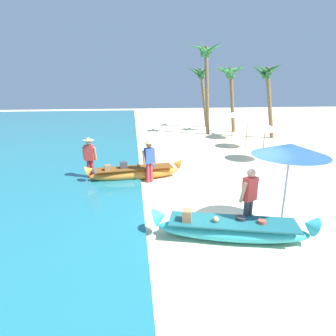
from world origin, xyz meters
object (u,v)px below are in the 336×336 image
(boat_orange_midground, at_px, (135,173))
(person_vendor_hatted, at_px, (149,158))
(palm_tree_tall_inland, at_px, (201,78))
(palm_tree_far_behind, at_px, (267,79))
(boat_cyan_foreground, at_px, (231,229))
(palm_tree_leaning_seaward, at_px, (206,61))
(person_tourist_customer, at_px, (249,197))
(patio_umbrella_large, at_px, (290,150))
(person_vendor_assistant, at_px, (90,156))
(palm_tree_mid_cluster, at_px, (231,77))

(boat_orange_midground, height_order, person_vendor_hatted, person_vendor_hatted)
(palm_tree_tall_inland, bearing_deg, palm_tree_far_behind, -61.30)
(boat_cyan_foreground, height_order, palm_tree_leaning_seaward, palm_tree_leaning_seaward)
(person_tourist_customer, distance_m, patio_umbrella_large, 1.56)
(patio_umbrella_large, height_order, palm_tree_leaning_seaward, palm_tree_leaning_seaward)
(boat_cyan_foreground, height_order, person_vendor_hatted, person_vendor_hatted)
(person_vendor_hatted, bearing_deg, person_tourist_customer, -61.57)
(person_vendor_assistant, bearing_deg, palm_tree_far_behind, 36.11)
(boat_orange_midground, bearing_deg, patio_umbrella_large, -50.08)
(boat_orange_midground, bearing_deg, person_vendor_hatted, -34.22)
(palm_tree_leaning_seaward, bearing_deg, boat_cyan_foreground, -101.59)
(palm_tree_tall_inland, bearing_deg, person_vendor_hatted, -110.72)
(person_vendor_assistant, bearing_deg, palm_tree_leaning_seaward, 54.51)
(palm_tree_leaning_seaward, height_order, palm_tree_far_behind, palm_tree_leaning_seaward)
(palm_tree_mid_cluster, bearing_deg, person_vendor_hatted, -121.53)
(boat_cyan_foreground, distance_m, person_vendor_hatted, 5.00)
(boat_orange_midground, distance_m, palm_tree_tall_inland, 16.08)
(person_vendor_assistant, height_order, patio_umbrella_large, patio_umbrella_large)
(palm_tree_mid_cluster, relative_size, palm_tree_far_behind, 1.02)
(boat_cyan_foreground, xyz_separation_m, palm_tree_far_behind, (7.04, 13.34, 3.87))
(boat_orange_midground, xyz_separation_m, person_vendor_hatted, (0.59, -0.40, 0.70))
(patio_umbrella_large, bearing_deg, boat_orange_midground, 129.92)
(person_tourist_customer, bearing_deg, palm_tree_far_behind, 63.46)
(person_vendor_assistant, xyz_separation_m, palm_tree_mid_cluster, (9.58, 11.20, 3.33))
(person_vendor_hatted, bearing_deg, palm_tree_mid_cluster, 58.47)
(palm_tree_far_behind, bearing_deg, person_vendor_hatted, -135.34)
(boat_orange_midground, height_order, palm_tree_tall_inland, palm_tree_tall_inland)
(person_tourist_customer, height_order, person_vendor_assistant, person_vendor_assistant)
(boat_cyan_foreground, height_order, palm_tree_mid_cluster, palm_tree_mid_cluster)
(person_vendor_assistant, bearing_deg, palm_tree_mid_cluster, 49.44)
(person_tourist_customer, height_order, palm_tree_mid_cluster, palm_tree_mid_cluster)
(palm_tree_leaning_seaward, relative_size, palm_tree_mid_cluster, 1.26)
(person_vendor_assistant, height_order, palm_tree_leaning_seaward, palm_tree_leaning_seaward)
(palm_tree_far_behind, bearing_deg, boat_cyan_foreground, -117.83)
(patio_umbrella_large, bearing_deg, person_tourist_customer, -178.50)
(palm_tree_leaning_seaward, height_order, palm_tree_mid_cluster, palm_tree_leaning_seaward)
(palm_tree_mid_cluster, bearing_deg, person_vendor_assistant, -130.56)
(boat_orange_midground, relative_size, person_tourist_customer, 2.26)
(palm_tree_mid_cluster, distance_m, palm_tree_far_behind, 3.44)
(person_tourist_customer, xyz_separation_m, palm_tree_mid_cluster, (4.88, 16.05, 3.37))
(person_vendor_assistant, relative_size, palm_tree_far_behind, 0.34)
(palm_tree_mid_cluster, bearing_deg, person_tourist_customer, -106.92)
(palm_tree_tall_inland, relative_size, palm_tree_far_behind, 1.03)
(boat_orange_midground, relative_size, person_vendor_assistant, 2.22)
(person_vendor_assistant, xyz_separation_m, palm_tree_tall_inland, (7.94, 14.15, 3.27))
(patio_umbrella_large, bearing_deg, palm_tree_far_behind, 67.01)
(palm_tree_tall_inland, bearing_deg, patio_umbrella_large, -96.75)
(boat_cyan_foreground, distance_m, boat_orange_midground, 5.55)
(person_vendor_hatted, height_order, palm_tree_leaning_seaward, palm_tree_leaning_seaward)
(person_tourist_customer, relative_size, palm_tree_far_behind, 0.34)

